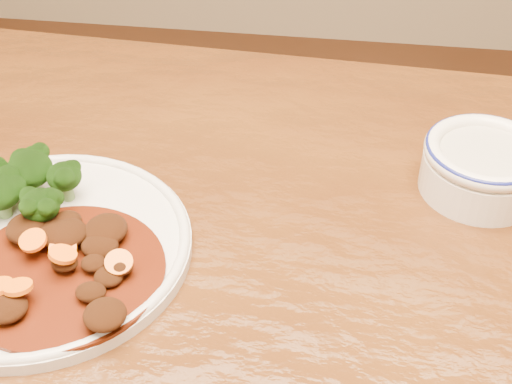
# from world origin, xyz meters

# --- Properties ---
(dining_table) EXTENTS (1.55, 0.98, 0.75)m
(dining_table) POSITION_xyz_m (0.00, 0.00, 0.67)
(dining_table) COLOR #542D0E
(dining_table) RESTS_ON ground
(dinner_plate) EXTENTS (0.27, 0.27, 0.02)m
(dinner_plate) POSITION_xyz_m (-0.20, 0.04, 0.76)
(dinner_plate) COLOR silver
(dinner_plate) RESTS_ON dining_table
(broccoli_florets) EXTENTS (0.14, 0.10, 0.05)m
(broccoli_florets) POSITION_xyz_m (-0.24, 0.09, 0.79)
(broccoli_florets) COLOR #6B9B50
(broccoli_florets) RESTS_ON dinner_plate
(mince_stew) EXTENTS (0.18, 0.18, 0.03)m
(mince_stew) POSITION_xyz_m (-0.16, 0.02, 0.77)
(mince_stew) COLOR #4A1607
(mince_stew) RESTS_ON dinner_plate
(dip_bowl) EXTENTS (0.12, 0.12, 0.06)m
(dip_bowl) POSITION_xyz_m (0.20, 0.19, 0.78)
(dip_bowl) COLOR white
(dip_bowl) RESTS_ON dining_table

